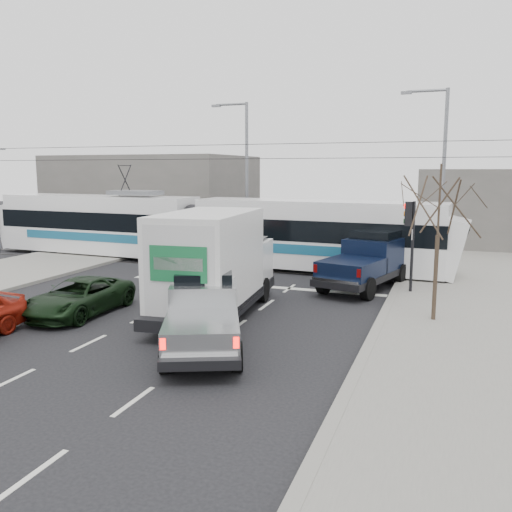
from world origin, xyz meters
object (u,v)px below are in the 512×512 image
(street_lamp_near, at_px, (440,167))
(silver_pickup, at_px, (204,310))
(traffic_signal, at_px, (410,227))
(green_car, at_px, (79,297))
(navy_pickup, at_px, (368,260))
(bare_tree, at_px, (439,207))
(street_lamp_far, at_px, (244,167))
(tram, at_px, (197,229))
(box_truck, at_px, (214,265))

(street_lamp_near, distance_m, silver_pickup, 17.49)
(traffic_signal, relative_size, green_car, 0.81)
(traffic_signal, relative_size, navy_pickup, 0.60)
(bare_tree, relative_size, green_car, 1.12)
(street_lamp_near, distance_m, navy_pickup, 8.14)
(silver_pickup, bearing_deg, street_lamp_far, 84.10)
(navy_pickup, height_order, green_car, navy_pickup)
(bare_tree, distance_m, street_lamp_far, 17.97)
(street_lamp_near, bearing_deg, navy_pickup, -111.01)
(street_lamp_far, bearing_deg, green_car, -89.28)
(traffic_signal, distance_m, street_lamp_far, 14.47)
(street_lamp_near, relative_size, tram, 0.35)
(street_lamp_near, relative_size, street_lamp_far, 1.00)
(traffic_signal, distance_m, tram, 11.97)
(traffic_signal, relative_size, silver_pickup, 0.61)
(tram, height_order, navy_pickup, tram)
(tram, distance_m, green_car, 11.05)
(traffic_signal, height_order, box_truck, traffic_signal)
(street_lamp_far, xyz_separation_m, tram, (-0.58, -5.47, -3.27))
(street_lamp_near, bearing_deg, tram, -163.96)
(street_lamp_near, bearing_deg, silver_pickup, -110.02)
(box_truck, bearing_deg, tram, 113.89)
(street_lamp_far, bearing_deg, traffic_signal, -41.72)
(navy_pickup, bearing_deg, traffic_signal, -11.58)
(street_lamp_far, xyz_separation_m, silver_pickup, (5.68, -17.98, -4.10))
(bare_tree, height_order, street_lamp_far, street_lamp_far)
(traffic_signal, height_order, street_lamp_far, street_lamp_far)
(box_truck, height_order, green_car, box_truck)
(silver_pickup, bearing_deg, navy_pickup, 47.27)
(street_lamp_far, distance_m, box_truck, 16.13)
(street_lamp_far, distance_m, silver_pickup, 19.29)
(traffic_signal, xyz_separation_m, street_lamp_far, (-10.66, 9.50, 2.37))
(tram, height_order, green_car, tram)
(bare_tree, height_order, tram, tram)
(traffic_signal, bearing_deg, bare_tree, -74.24)
(box_truck, distance_m, navy_pickup, 7.71)
(street_lamp_far, bearing_deg, navy_pickup, -44.03)
(bare_tree, relative_size, navy_pickup, 0.84)
(green_car, bearing_deg, street_lamp_near, 51.04)
(traffic_signal, xyz_separation_m, navy_pickup, (-1.71, 0.85, -1.57))
(street_lamp_far, height_order, tram, street_lamp_far)
(silver_pickup, distance_m, green_car, 5.70)
(traffic_signal, xyz_separation_m, box_truck, (-5.94, -5.56, -0.96))
(traffic_signal, bearing_deg, street_lamp_far, 138.28)
(traffic_signal, height_order, green_car, traffic_signal)
(street_lamp_near, xyz_separation_m, street_lamp_far, (-11.50, 2.00, 0.00))
(silver_pickup, bearing_deg, bare_tree, 12.82)
(traffic_signal, height_order, tram, tram)
(street_lamp_far, relative_size, navy_pickup, 1.51)
(tram, distance_m, silver_pickup, 14.01)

